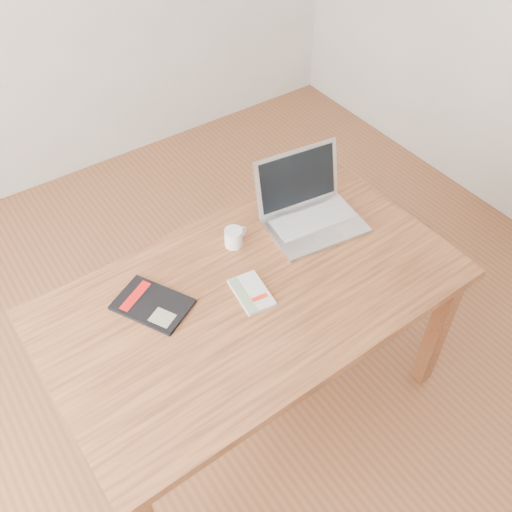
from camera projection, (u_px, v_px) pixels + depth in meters
room at (214, 152)px, 1.65m from camera, size 4.04×4.04×2.70m
desk at (254, 306)px, 2.15m from camera, size 1.55×0.91×0.75m
white_guidebook at (251, 293)px, 2.06m from camera, size 0.14×0.20×0.02m
black_guidebook at (152, 304)px, 2.03m from camera, size 0.28×0.31×0.01m
laptop at (309, 209)px, 2.31m from camera, size 0.42×0.37×0.26m
coffee_mug at (234, 237)px, 2.22m from camera, size 0.10×0.07×0.08m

